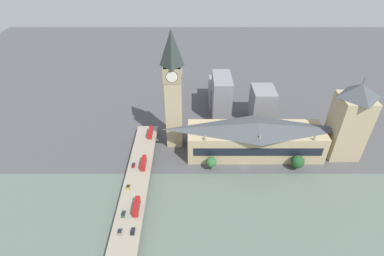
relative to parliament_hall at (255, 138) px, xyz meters
name	(u,v)px	position (x,y,z in m)	size (l,w,h in m)	color
ground_plane	(244,168)	(-15.07, 8.00, -12.16)	(600.00, 600.00, 0.00)	#4C4C4F
river_water	(253,211)	(-50.12, 8.00, -12.01)	(58.10, 360.00, 0.30)	slate
parliament_hall	(255,138)	(0.00, 0.00, 0.00)	(24.61, 88.75, 24.46)	tan
clock_tower	(173,90)	(11.13, 53.68, 30.36)	(11.79, 11.79, 80.80)	tan
victoria_tower	(349,121)	(0.06, -58.23, 13.88)	(19.72, 19.72, 56.07)	tan
road_bridge	(132,206)	(-50.12, 74.26, -7.81)	(148.20, 14.56, 5.35)	gray
double_decker_bus_lead	(150,132)	(12.57, 70.95, -4.18)	(10.04, 2.66, 4.74)	red
double_decker_bus_mid	(144,163)	(-19.35, 71.51, -4.03)	(10.35, 2.46, 5.03)	red
double_decker_bus_rear	(137,206)	(-53.26, 70.75, -4.11)	(10.93, 2.56, 4.87)	red
car_northbound_lead	(128,187)	(-37.42, 78.02, -6.07)	(3.86, 1.79, 1.49)	gold
car_northbound_mid	(133,165)	(-19.24, 78.05, -6.09)	(4.24, 1.76, 1.44)	maroon
car_northbound_tail	(120,231)	(-67.11, 77.01, -6.12)	(3.82, 1.83, 1.39)	slate
car_southbound_lead	(133,231)	(-67.05, 70.72, -6.07)	(4.19, 1.86, 1.49)	black
car_southbound_mid	(123,214)	(-56.51, 77.31, -6.13)	(4.47, 1.75, 1.35)	#2D5638
city_block_west	(219,93)	(66.43, 18.43, -2.19)	(28.92, 17.40, 19.93)	gray
city_block_center	(221,96)	(48.66, 18.68, 4.41)	(29.40, 14.15, 33.14)	gray
city_block_east	(262,105)	(40.68, -12.17, 1.41)	(22.07, 16.69, 27.13)	gray
tree_embankment_near	(298,162)	(-16.33, -24.71, -5.95)	(8.32, 8.32, 10.38)	brown
tree_embankment_mid	(211,162)	(-16.58, 29.57, -6.03)	(6.71, 6.71, 9.51)	brown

